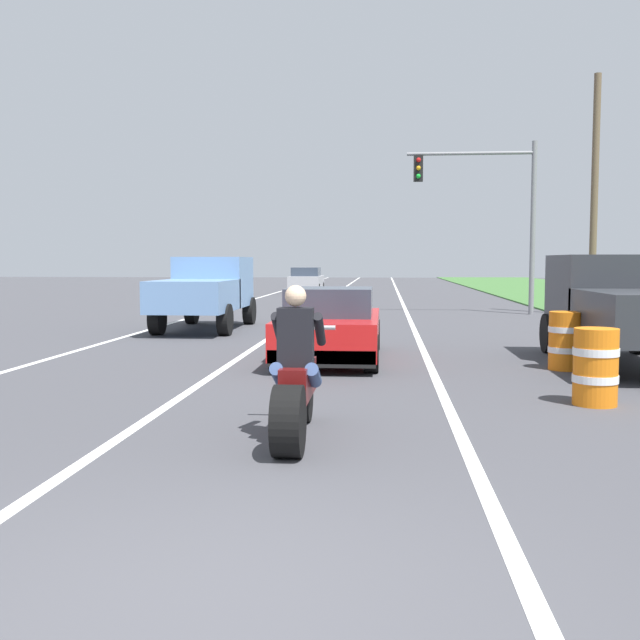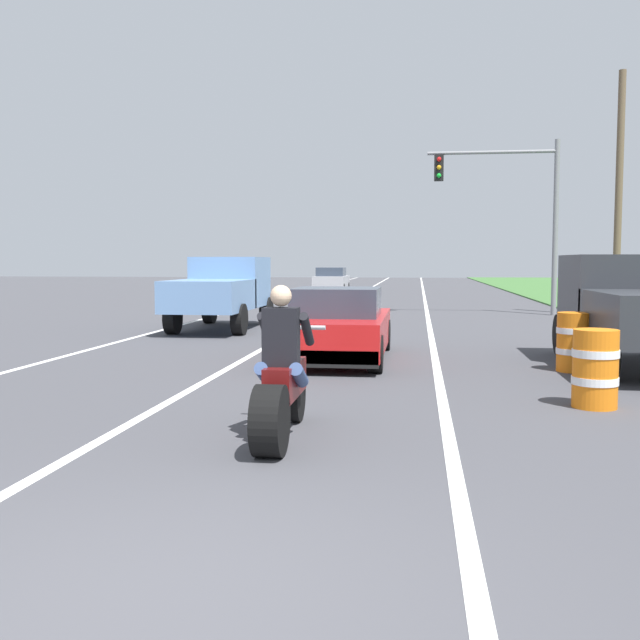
# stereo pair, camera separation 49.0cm
# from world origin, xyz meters

# --- Properties ---
(ground_plane) EXTENTS (160.00, 160.00, 0.00)m
(ground_plane) POSITION_xyz_m (0.00, 0.00, 0.00)
(ground_plane) COLOR #424247
(lane_stripe_left_solid) EXTENTS (0.14, 120.00, 0.01)m
(lane_stripe_left_solid) POSITION_xyz_m (-5.40, 20.00, 0.00)
(lane_stripe_left_solid) COLOR white
(lane_stripe_left_solid) RESTS_ON ground
(lane_stripe_right_solid) EXTENTS (0.14, 120.00, 0.01)m
(lane_stripe_right_solid) POSITION_xyz_m (1.80, 20.00, 0.00)
(lane_stripe_right_solid) COLOR white
(lane_stripe_right_solid) RESTS_ON ground
(lane_stripe_centre_dashed) EXTENTS (0.14, 120.00, 0.01)m
(lane_stripe_centre_dashed) POSITION_xyz_m (-1.80, 20.00, 0.00)
(lane_stripe_centre_dashed) COLOR white
(lane_stripe_centre_dashed) RESTS_ON ground
(motorcycle_with_rider) EXTENTS (0.70, 2.21, 1.62)m
(motorcycle_with_rider) POSITION_xyz_m (0.07, 3.61, 0.59)
(motorcycle_with_rider) COLOR black
(motorcycle_with_rider) RESTS_ON ground
(sports_car_red) EXTENTS (1.84, 4.30, 1.37)m
(sports_car_red) POSITION_xyz_m (-0.03, 9.94, 0.63)
(sports_car_red) COLOR red
(sports_car_red) RESTS_ON ground
(pickup_truck_left_lane_light_blue) EXTENTS (2.02, 4.80, 1.98)m
(pickup_truck_left_lane_light_blue) POSITION_xyz_m (-3.87, 15.84, 1.11)
(pickup_truck_left_lane_light_blue) COLOR #6B93C6
(pickup_truck_left_lane_light_blue) RESTS_ON ground
(pickup_truck_right_shoulder_dark_grey) EXTENTS (2.02, 4.80, 1.98)m
(pickup_truck_right_shoulder_dark_grey) POSITION_xyz_m (5.22, 9.65, 1.11)
(pickup_truck_right_shoulder_dark_grey) COLOR #2D3035
(pickup_truck_right_shoulder_dark_grey) RESTS_ON ground
(traffic_light_mast_near) EXTENTS (4.47, 0.34, 6.00)m
(traffic_light_mast_near) POSITION_xyz_m (4.76, 22.39, 3.99)
(traffic_light_mast_near) COLOR gray
(traffic_light_mast_near) RESTS_ON ground
(utility_pole_roadside) EXTENTS (0.24, 0.24, 8.16)m
(utility_pole_roadside) POSITION_xyz_m (8.09, 22.11, 4.08)
(utility_pole_roadside) COLOR brown
(utility_pole_roadside) RESTS_ON ground
(construction_barrel_nearest) EXTENTS (0.58, 0.58, 1.00)m
(construction_barrel_nearest) POSITION_xyz_m (3.71, 5.88, 0.50)
(construction_barrel_nearest) COLOR orange
(construction_barrel_nearest) RESTS_ON ground
(construction_barrel_mid) EXTENTS (0.58, 0.58, 1.00)m
(construction_barrel_mid) POSITION_xyz_m (4.08, 9.02, 0.50)
(construction_barrel_mid) COLOR orange
(construction_barrel_mid) RESTS_ON ground
(distant_car_far_ahead) EXTENTS (1.80, 4.00, 1.50)m
(distant_car_far_ahead) POSITION_xyz_m (-3.55, 38.85, 0.77)
(distant_car_far_ahead) COLOR #B2B2B7
(distant_car_far_ahead) RESTS_ON ground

